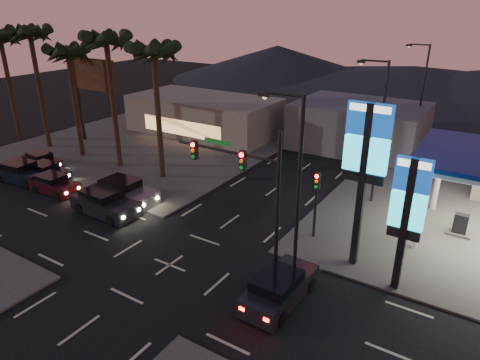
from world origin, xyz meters
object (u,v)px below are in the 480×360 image
Objects in this scene: pylon_sign_short at (408,206)px; pylon_sign_tall at (366,155)px; car_lane_a_front at (105,203)px; suv_station at (279,288)px; traffic_signal_mast at (247,180)px; car_lane_a_rear at (21,172)px; car_lane_a_mid at (54,184)px; car_lane_b_front at (124,192)px; car_lane_b_mid at (46,172)px; car_lane_b_rear at (41,161)px.

pylon_sign_tall is at bearing 158.20° from pylon_sign_short.
suv_station is at bearing -7.83° from car_lane_a_front.
traffic_signal_mast is 12.48m from car_lane_a_front.
traffic_signal_mast is 1.58× the size of car_lane_a_rear.
car_lane_a_mid is at bearing -176.30° from pylon_sign_short.
car_lane_a_rear is 1.06× the size of suv_station.
car_lane_a_rear is at bearing -170.88° from car_lane_b_front.
car_lane_a_mid is 6.07m from car_lane_b_front.
car_lane_a_front is at bearing -173.92° from pylon_sign_short.
pylon_sign_short reaches higher than car_lane_b_mid.
car_lane_b_rear is at bearing 153.85° from car_lane_a_mid.
car_lane_b_rear is (-5.58, 2.74, -0.02)m from car_lane_a_mid.
car_lane_a_front is 1.03× the size of car_lane_a_rear.
car_lane_b_front is at bearing 168.37° from traffic_signal_mast.
pylon_sign_tall is at bearing 10.42° from car_lane_a_front.
suv_station reaches higher than car_lane_b_mid.
car_lane_a_rear is (-10.23, 0.35, -0.03)m from car_lane_a_front.
pylon_sign_short is at bearing 6.08° from car_lane_a_front.
car_lane_a_mid is at bearing 176.29° from car_lane_a_front.
traffic_signal_mast reaches higher than car_lane_a_mid.
pylon_sign_short is at bearing -2.10° from car_lane_b_rear.
pylon_sign_short is at bearing 41.56° from suv_station.
car_lane_b_mid is at bearing 155.17° from car_lane_a_mid.
pylon_sign_short reaches higher than car_lane_b_rear.
car_lane_b_rear is (-11.69, 3.14, -0.17)m from car_lane_a_front.
traffic_signal_mast is at bearing -2.45° from car_lane_a_front.
pylon_sign_tall is 1.12× the size of traffic_signal_mast.
suv_station is at bearing -28.38° from traffic_signal_mast.
pylon_sign_tall is 2.13× the size of car_lane_a_mid.
traffic_signal_mast is 1.91× the size of car_lane_b_mid.
car_lane_b_front reaches higher than car_lane_b_mid.
car_lane_b_mid is at bearing -179.34° from pylon_sign_short.
traffic_signal_mast is 1.94× the size of car_lane_b_rear.
car_lane_a_front is at bearing -15.02° from car_lane_b_rear.
pylon_sign_tall is 3.20m from pylon_sign_short.
car_lane_a_front reaches higher than car_lane_b_rear.
car_lane_b_front is at bearing -179.81° from pylon_sign_short.
car_lane_a_mid is 0.89× the size of suv_station.
traffic_signal_mast reaches higher than suv_station.
pylon_sign_tall reaches higher than car_lane_b_mid.
pylon_sign_short is 1.70× the size of car_lane_b_rear.
suv_station is (20.50, -2.38, 0.10)m from car_lane_a_mid.
car_lane_b_mid reaches higher than car_lane_b_rear.
car_lane_a_rear is 3.15m from car_lane_b_rear.
car_lane_a_rear is 24.73m from suv_station.
car_lane_a_mid is 0.83× the size of car_lane_a_rear.
car_lane_a_mid reaches higher than car_lane_b_rear.
car_lane_b_front is (-0.25, 1.95, 0.01)m from car_lane_a_front.
traffic_signal_mast is at bearing -2.22° from car_lane_a_rear.
suv_station is (14.39, -1.98, -0.05)m from car_lane_a_front.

